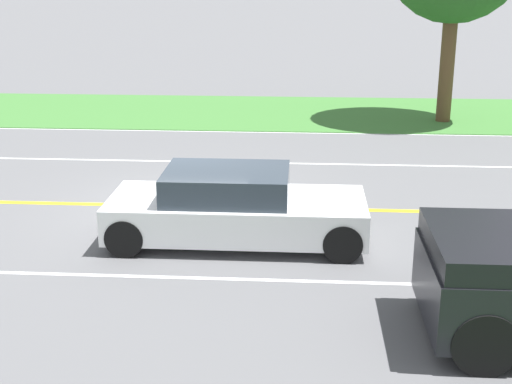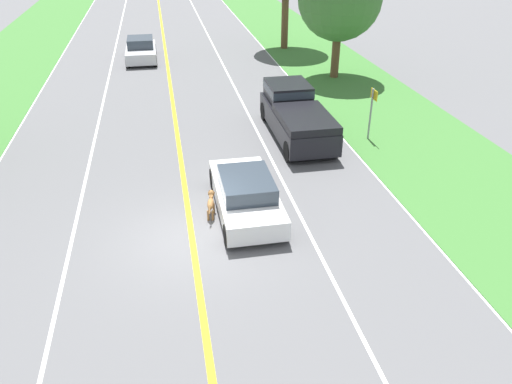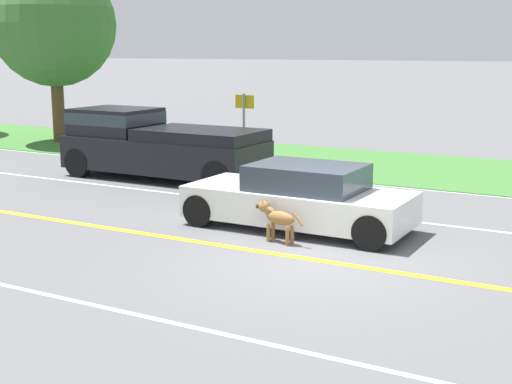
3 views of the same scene
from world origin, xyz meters
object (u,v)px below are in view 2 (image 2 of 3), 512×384
pickup_truck (295,113)px  street_sign (372,108)px  ego_car (246,194)px  oncoming_car (141,50)px  dog (211,202)px

pickup_truck → street_sign: (2.96, -1.11, 0.45)m
ego_car → oncoming_car: (-3.44, 20.13, 0.04)m
ego_car → oncoming_car: bearing=99.7°
ego_car → dog: bearing=-177.4°
pickup_truck → oncoming_car: pickup_truck is taller
street_sign → dog: bearing=-146.2°
ego_car → oncoming_car: size_ratio=1.05×
ego_car → dog: 1.15m
dog → pickup_truck: size_ratio=0.19×
pickup_truck → oncoming_car: bearing=115.1°
street_sign → pickup_truck: bearing=159.5°
oncoming_car → street_sign: (9.60, -15.30, 0.75)m
oncoming_car → pickup_truck: bearing=115.1°
ego_car → street_sign: bearing=38.1°
ego_car → dog: ego_car is taller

